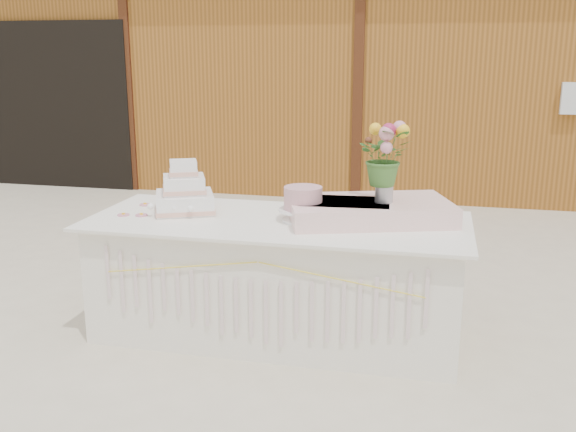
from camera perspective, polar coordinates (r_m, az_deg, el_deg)
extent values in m
plane|color=beige|center=(4.31, -0.92, -10.29)|extent=(80.00, 80.00, 0.00)
cube|color=#95591F|center=(9.85, 7.76, 12.49)|extent=(12.00, 4.00, 3.00)
cube|color=black|center=(9.36, -20.61, 9.18)|extent=(2.40, 0.08, 2.20)
cube|color=white|center=(4.17, -0.94, -5.60)|extent=(2.28, 0.88, 0.75)
cube|color=white|center=(4.05, -0.97, -0.48)|extent=(2.40, 1.00, 0.02)
cube|color=white|center=(4.30, -9.16, 1.21)|extent=(0.48, 0.48, 0.13)
cube|color=#EFAC97|center=(4.31, -9.14, 0.72)|extent=(0.50, 0.50, 0.03)
cube|color=white|center=(4.27, -9.23, 2.78)|extent=(0.35, 0.35, 0.11)
cube|color=#EFAC97|center=(4.28, -9.21, 2.36)|extent=(0.36, 0.36, 0.03)
cube|color=white|center=(4.25, -9.29, 4.21)|extent=(0.23, 0.23, 0.10)
cube|color=#EFAC97|center=(4.26, -9.27, 3.86)|extent=(0.24, 0.24, 0.03)
cylinder|color=white|center=(4.02, 1.34, -0.34)|extent=(0.26, 0.26, 0.02)
cylinder|color=white|center=(4.01, 1.34, 0.11)|extent=(0.08, 0.08, 0.05)
cylinder|color=white|center=(4.00, 1.34, 0.54)|extent=(0.30, 0.30, 0.01)
cylinder|color=#C38D90|center=(3.98, 1.35, 1.61)|extent=(0.24, 0.24, 0.14)
cube|color=#FFCDCD|center=(4.06, 7.24, 0.49)|extent=(1.13, 0.86, 0.13)
cylinder|color=#B1B1B6|center=(4.00, 8.54, 2.30)|extent=(0.11, 0.11, 0.15)
imported|color=#40712D|center=(3.95, 8.67, 5.90)|extent=(0.35, 0.31, 0.36)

